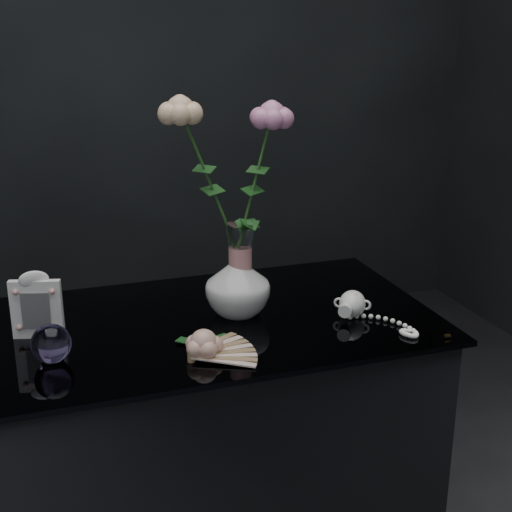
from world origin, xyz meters
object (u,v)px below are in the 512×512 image
object	(u,v)px
pearl_jar	(352,303)
picture_frame	(36,304)
paperweight	(51,344)
loose_rose	(204,343)
wine_glass	(240,270)
vase	(238,283)

from	to	relation	value
pearl_jar	picture_frame	bearing A→B (deg)	-156.88
paperweight	picture_frame	bearing A→B (deg)	98.49
loose_rose	pearl_jar	distance (m)	0.38
picture_frame	paperweight	size ratio (longest dim) A/B	1.90
paperweight	wine_glass	bearing A→B (deg)	14.92
picture_frame	pearl_jar	world-z (taller)	picture_frame
pearl_jar	wine_glass	bearing A→B (deg)	-169.18
vase	pearl_jar	xyz separation A→B (m)	(0.24, -0.09, -0.05)
wine_glass	picture_frame	distance (m)	0.44
picture_frame	wine_glass	bearing A→B (deg)	13.65
vase	loose_rose	xyz separation A→B (m)	(-0.13, -0.18, -0.05)
vase	loose_rose	bearing A→B (deg)	-124.94
loose_rose	pearl_jar	world-z (taller)	pearl_jar
picture_frame	loose_rose	distance (m)	0.37
loose_rose	picture_frame	bearing A→B (deg)	156.17
vase	paperweight	distance (m)	0.43
wine_glass	picture_frame	size ratio (longest dim) A/B	1.43
paperweight	loose_rose	world-z (taller)	paperweight
vase	picture_frame	xyz separation A→B (m)	(-0.44, 0.02, -0.00)
vase	wine_glass	bearing A→B (deg)	9.14
picture_frame	loose_rose	size ratio (longest dim) A/B	0.88
wine_glass	loose_rose	bearing A→B (deg)	-126.18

